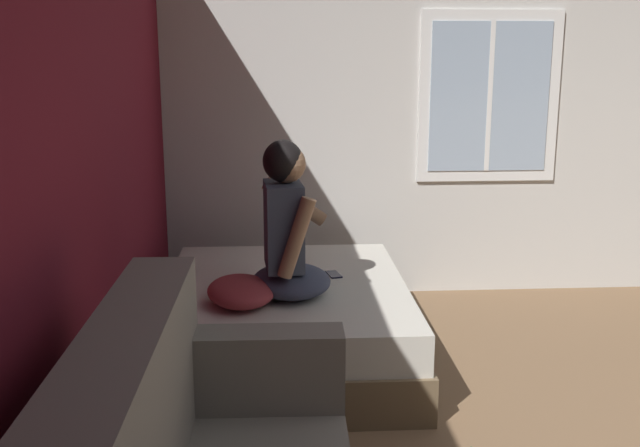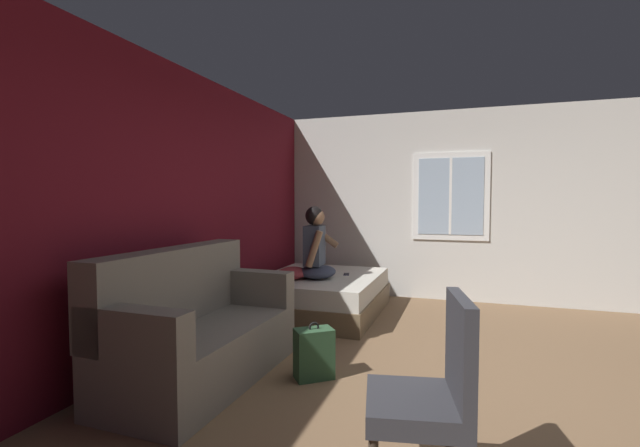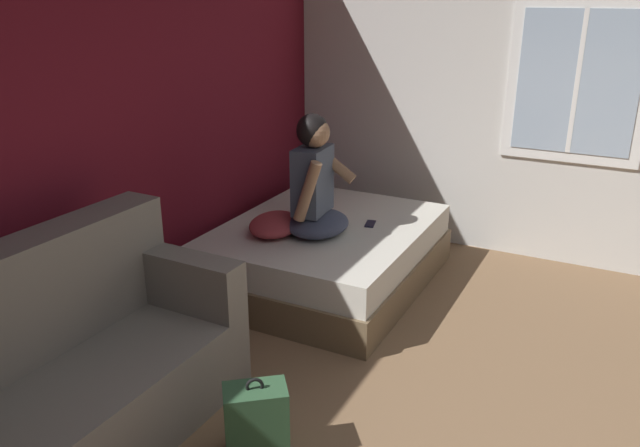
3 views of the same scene
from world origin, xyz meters
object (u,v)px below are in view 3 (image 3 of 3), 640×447
at_px(person_seated, 315,187).
at_px(backpack, 256,424).
at_px(throw_pillow, 275,224).
at_px(cell_phone, 370,224).
at_px(couch, 68,374).
at_px(bed, 326,254).

relative_size(person_seated, backpack, 1.91).
height_order(backpack, throw_pillow, throw_pillow).
bearing_deg(backpack, person_seated, 18.55).
distance_m(throw_pillow, cell_phone, 0.74).
bearing_deg(cell_phone, couch, 62.93).
distance_m(backpack, throw_pillow, 1.82).
bearing_deg(throw_pillow, backpack, -152.10).
distance_m(person_seated, cell_phone, 0.58).
height_order(couch, cell_phone, couch).
height_order(bed, person_seated, person_seated).
bearing_deg(throw_pillow, bed, -36.38).
distance_m(bed, throw_pillow, 0.53).
xyz_separation_m(backpack, cell_phone, (2.06, 0.29, 0.29)).
relative_size(bed, throw_pillow, 3.75).
bearing_deg(couch, cell_phone, -13.79).
relative_size(couch, throw_pillow, 3.57).
bearing_deg(couch, person_seated, -8.37).
distance_m(bed, backpack, 2.00).
distance_m(bed, cell_phone, 0.41).
xyz_separation_m(couch, cell_phone, (2.38, -0.58, 0.09)).
height_order(couch, person_seated, person_seated).
xyz_separation_m(bed, couch, (-2.23, 0.29, 0.16)).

